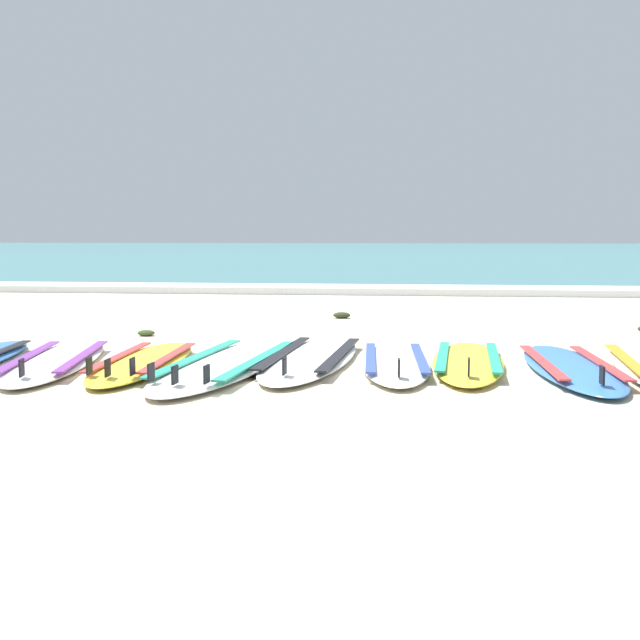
# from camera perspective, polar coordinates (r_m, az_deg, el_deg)

# --- Properties ---
(ground_plane) EXTENTS (80.00, 80.00, 0.00)m
(ground_plane) POSITION_cam_1_polar(r_m,az_deg,el_deg) (5.42, -3.01, -4.01)
(ground_plane) COLOR beige
(sea) EXTENTS (80.00, 60.00, 0.10)m
(sea) POSITION_cam_1_polar(r_m,az_deg,el_deg) (42.44, 5.40, 4.85)
(sea) COLOR teal
(sea) RESTS_ON ground
(wave_foam_strip) EXTENTS (80.00, 1.10, 0.11)m
(wave_foam_strip) POSITION_cam_1_polar(r_m,az_deg,el_deg) (13.03, 2.64, 2.15)
(wave_foam_strip) COLOR white
(wave_foam_strip) RESTS_ON ground
(surfboard_1) EXTENTS (0.93, 2.21, 0.18)m
(surfboard_1) POSITION_cam_1_polar(r_m,az_deg,el_deg) (6.15, -18.08, -2.75)
(surfboard_1) COLOR white
(surfboard_1) RESTS_ON ground
(surfboard_2) EXTENTS (0.60, 2.03, 0.18)m
(surfboard_2) POSITION_cam_1_polar(r_m,az_deg,el_deg) (5.94, -12.29, -2.90)
(surfboard_2) COLOR yellow
(surfboard_2) RESTS_ON ground
(surfboard_3) EXTENTS (0.86, 2.60, 0.18)m
(surfboard_3) POSITION_cam_1_polar(r_m,az_deg,el_deg) (5.78, -6.51, -3.04)
(surfboard_3) COLOR white
(surfboard_3) RESTS_ON ground
(surfboard_4) EXTENTS (0.73, 2.37, 0.18)m
(surfboard_4) POSITION_cam_1_polar(r_m,az_deg,el_deg) (5.99, -0.61, -2.68)
(surfboard_4) COLOR white
(surfboard_4) RESTS_ON ground
(surfboard_5) EXTENTS (0.59, 1.96, 0.18)m
(surfboard_5) POSITION_cam_1_polar(r_m,az_deg,el_deg) (5.80, 5.31, -2.99)
(surfboard_5) COLOR silver
(surfboard_5) RESTS_ON ground
(surfboard_6) EXTENTS (0.62, 2.04, 0.18)m
(surfboard_6) POSITION_cam_1_polar(r_m,az_deg,el_deg) (5.91, 10.37, -2.89)
(surfboard_6) COLOR yellow
(surfboard_6) RESTS_ON ground
(surfboard_7) EXTENTS (0.59, 2.14, 0.18)m
(surfboard_7) POSITION_cam_1_polar(r_m,az_deg,el_deg) (5.84, 17.20, -3.18)
(surfboard_7) COLOR #3875CC
(surfboard_7) RESTS_ON ground
(seaweed_clump_near_shoreline) EXTENTS (0.16, 0.13, 0.06)m
(seaweed_clump_near_shoreline) POSITION_cam_1_polar(r_m,az_deg,el_deg) (7.73, -12.13, -0.89)
(seaweed_clump_near_shoreline) COLOR #384723
(seaweed_clump_near_shoreline) RESTS_ON ground
(seaweed_clump_mid_sand) EXTENTS (0.20, 0.16, 0.07)m
(seaweed_clump_mid_sand) POSITION_cam_1_polar(r_m,az_deg,el_deg) (9.14, 1.54, 0.34)
(seaweed_clump_mid_sand) COLOR #2D381E
(seaweed_clump_mid_sand) RESTS_ON ground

